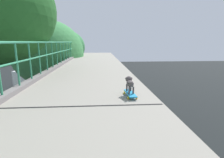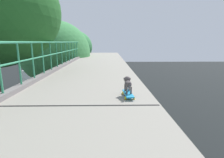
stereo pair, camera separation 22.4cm
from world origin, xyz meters
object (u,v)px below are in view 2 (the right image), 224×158
at_px(car_yellow_cab_seventh, 46,98).
at_px(city_bus, 45,74).
at_px(car_red_taxi_fifth, 14,128).
at_px(toy_skateboard, 128,94).
at_px(small_dog, 128,83).

height_order(car_yellow_cab_seventh, city_bus, city_bus).
distance_m(car_red_taxi_fifth, city_bus, 17.58).
distance_m(city_bus, toy_skateboard, 28.46).
xyz_separation_m(car_yellow_cab_seventh, toy_skateboard, (7.58, -15.59, 5.31)).
xyz_separation_m(car_red_taxi_fifth, toy_skateboard, (7.54, -8.62, 5.27)).
relative_size(city_bus, toy_skateboard, 18.30).
height_order(toy_skateboard, small_dog, small_dog).
xyz_separation_m(car_red_taxi_fifth, city_bus, (-3.81, 17.13, 1.03)).
distance_m(car_yellow_cab_seventh, city_bus, 10.89).
height_order(car_red_taxi_fifth, small_dog, small_dog).
xyz_separation_m(car_yellow_cab_seventh, city_bus, (-3.77, 10.16, 1.07)).
bearing_deg(small_dog, car_red_taxi_fifth, 131.43).
height_order(car_red_taxi_fifth, toy_skateboard, toy_skateboard).
relative_size(car_red_taxi_fifth, toy_skateboard, 7.79).
xyz_separation_m(city_bus, toy_skateboard, (11.35, -25.75, 4.23)).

